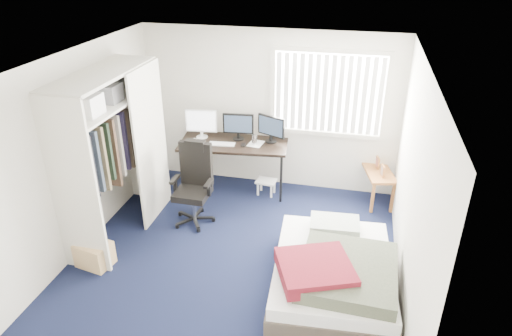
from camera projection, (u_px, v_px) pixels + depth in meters
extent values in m
plane|color=black|center=(235.00, 257.00, 5.84)|extent=(4.20, 4.20, 0.00)
plane|color=silver|center=(269.00, 110.00, 7.10)|extent=(4.00, 0.00, 4.00)
plane|color=silver|center=(157.00, 292.00, 3.45)|extent=(4.00, 0.00, 4.00)
plane|color=silver|center=(78.00, 153.00, 5.68)|extent=(0.00, 4.20, 4.20)
plane|color=silver|center=(413.00, 189.00, 4.87)|extent=(0.00, 4.20, 4.20)
plane|color=white|center=(230.00, 62.00, 4.71)|extent=(4.20, 4.20, 0.00)
cube|color=white|center=(329.00, 93.00, 6.74)|extent=(1.60, 0.02, 1.20)
cube|color=beige|center=(332.00, 51.00, 6.43)|extent=(1.72, 0.06, 0.06)
cube|color=beige|center=(325.00, 133.00, 7.00)|extent=(1.72, 0.06, 0.06)
cube|color=white|center=(328.00, 94.00, 6.69)|extent=(1.60, 0.04, 1.16)
cube|color=beige|center=(74.00, 190.00, 5.16)|extent=(0.60, 0.04, 2.20)
cube|color=beige|center=(144.00, 131.00, 6.73)|extent=(0.60, 0.04, 2.20)
cube|color=beige|center=(101.00, 73.00, 5.45)|extent=(0.60, 1.80, 0.04)
cube|color=beige|center=(105.00, 104.00, 5.62)|extent=(0.56, 1.74, 0.03)
cylinder|color=silver|center=(107.00, 113.00, 5.68)|extent=(0.03, 1.72, 0.03)
cube|color=#26262B|center=(108.00, 149.00, 5.79)|extent=(0.38, 1.10, 0.90)
cube|color=beige|center=(151.00, 145.00, 6.27)|extent=(0.03, 0.90, 2.20)
cube|color=white|center=(83.00, 105.00, 5.17)|extent=(0.38, 0.30, 0.24)
cube|color=gray|center=(106.00, 93.00, 5.61)|extent=(0.34, 0.28, 0.22)
cube|color=black|center=(234.00, 143.00, 7.08)|extent=(1.73, 0.95, 0.04)
cylinder|color=black|center=(182.00, 174.00, 7.05)|extent=(0.04, 0.04, 0.78)
cylinder|color=black|center=(192.00, 156.00, 7.63)|extent=(0.04, 0.04, 0.78)
cylinder|color=black|center=(281.00, 179.00, 6.89)|extent=(0.04, 0.04, 0.78)
cylinder|color=black|center=(284.00, 161.00, 7.47)|extent=(0.04, 0.04, 0.78)
cube|color=white|center=(201.00, 121.00, 7.12)|extent=(0.50, 0.08, 0.36)
cube|color=white|center=(201.00, 121.00, 7.12)|extent=(0.45, 0.06, 0.31)
cube|color=black|center=(238.00, 124.00, 7.06)|extent=(0.48, 0.08, 0.32)
cube|color=#1E2838|center=(238.00, 124.00, 7.06)|extent=(0.43, 0.05, 0.27)
cube|color=black|center=(271.00, 126.00, 6.97)|extent=(0.48, 0.08, 0.32)
cube|color=#1E2838|center=(271.00, 126.00, 6.97)|extent=(0.43, 0.05, 0.27)
cube|color=white|center=(222.00, 144.00, 6.98)|extent=(0.41, 0.18, 0.02)
cube|color=black|center=(243.00, 145.00, 6.95)|extent=(0.07, 0.11, 0.02)
cylinder|color=silver|center=(254.00, 140.00, 6.95)|extent=(0.08, 0.08, 0.16)
cube|color=white|center=(234.00, 142.00, 7.07)|extent=(0.33, 0.31, 0.00)
cube|color=black|center=(194.00, 218.00, 6.54)|extent=(0.56, 0.56, 0.11)
cylinder|color=silver|center=(193.00, 206.00, 6.46)|extent=(0.06, 0.06, 0.37)
cube|color=black|center=(192.00, 193.00, 6.36)|extent=(0.47, 0.47, 0.09)
cube|color=black|center=(196.00, 163.00, 6.38)|extent=(0.46, 0.10, 0.64)
cube|color=black|center=(195.00, 145.00, 6.26)|extent=(0.28, 0.11, 0.15)
cube|color=black|center=(175.00, 179.00, 6.33)|extent=(0.07, 0.26, 0.04)
cube|color=black|center=(209.00, 183.00, 6.22)|extent=(0.07, 0.26, 0.04)
cube|color=white|center=(266.00, 181.00, 7.17)|extent=(0.32, 0.27, 0.03)
cylinder|color=white|center=(258.00, 189.00, 7.19)|extent=(0.04, 0.04, 0.22)
cylinder|color=white|center=(261.00, 184.00, 7.33)|extent=(0.04, 0.04, 0.22)
cylinder|color=white|center=(271.00, 191.00, 7.13)|extent=(0.04, 0.04, 0.22)
cylinder|color=white|center=(274.00, 187.00, 7.26)|extent=(0.04, 0.04, 0.22)
cube|color=brown|center=(379.00, 172.00, 6.87)|extent=(0.55, 0.82, 0.04)
cube|color=brown|center=(373.00, 198.00, 6.68)|extent=(0.05, 0.05, 0.47)
cube|color=brown|center=(362.00, 177.00, 7.28)|extent=(0.05, 0.05, 0.47)
cube|color=brown|center=(392.00, 198.00, 6.69)|extent=(0.05, 0.05, 0.47)
cube|color=brown|center=(380.00, 177.00, 7.28)|extent=(0.05, 0.05, 0.47)
cube|color=brown|center=(383.00, 171.00, 6.67)|extent=(0.05, 0.14, 0.18)
cube|color=brown|center=(378.00, 162.00, 6.92)|extent=(0.05, 0.14, 0.18)
cube|color=#41382F|center=(332.00, 280.00, 5.27)|extent=(1.46, 1.87, 0.23)
cube|color=white|center=(333.00, 267.00, 5.19)|extent=(1.42, 1.83, 0.16)
cube|color=#B4BAAB|center=(334.00, 226.00, 5.66)|extent=(0.63, 0.44, 0.14)
cube|color=#373E2F|center=(348.00, 272.00, 4.88)|extent=(1.04, 1.14, 0.18)
cube|color=#580F1A|center=(315.00, 270.00, 4.81)|extent=(0.96, 0.93, 0.16)
cube|color=tan|center=(94.00, 254.00, 5.63)|extent=(0.46, 0.38, 0.31)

